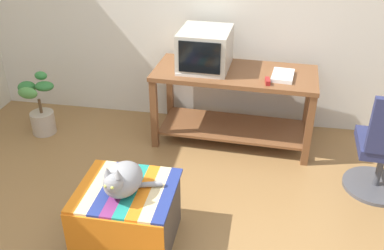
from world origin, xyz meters
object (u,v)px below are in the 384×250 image
at_px(tv_monitor, 205,49).
at_px(cat, 122,180).
at_px(ottoman_with_blanket, 128,215).
at_px(stapler, 268,81).
at_px(book, 283,76).
at_px(keyboard, 199,73).
at_px(potted_plant, 40,109).
at_px(desk, 234,94).

relative_size(tv_monitor, cat, 1.39).
height_order(ottoman_with_blanket, stapler, stapler).
xyz_separation_m(ottoman_with_blanket, cat, (-0.00, -0.04, 0.33)).
bearing_deg(ottoman_with_blanket, book, 55.24).
bearing_deg(keyboard, book, 5.95).
height_order(keyboard, potted_plant, keyboard).
distance_m(ottoman_with_blanket, stapler, 1.61).
bearing_deg(tv_monitor, keyboard, -95.91).
distance_m(book, potted_plant, 2.33).
xyz_separation_m(keyboard, book, (0.72, 0.06, 0.01)).
height_order(tv_monitor, book, tv_monitor).
bearing_deg(potted_plant, keyboard, 2.88).
bearing_deg(ottoman_with_blanket, stapler, 55.87).
relative_size(keyboard, stapler, 3.64).
distance_m(book, cat, 1.77).
height_order(keyboard, stapler, stapler).
height_order(cat, stapler, stapler).
bearing_deg(desk, stapler, -34.14).
distance_m(tv_monitor, keyboard, 0.24).
bearing_deg(desk, potted_plant, -171.23).
distance_m(keyboard, potted_plant, 1.62).
height_order(desk, book, book).
relative_size(tv_monitor, stapler, 4.75).
xyz_separation_m(tv_monitor, stapler, (0.57, -0.26, -0.15)).
distance_m(ottoman_with_blanket, cat, 0.33).
bearing_deg(ottoman_with_blanket, keyboard, 79.22).
distance_m(desk, book, 0.49).
xyz_separation_m(tv_monitor, keyboard, (-0.03, -0.17, -0.16)).
distance_m(cat, stapler, 1.57).
bearing_deg(stapler, desk, 136.46).
xyz_separation_m(book, cat, (-0.98, -1.46, -0.18)).
distance_m(keyboard, stapler, 0.61).
bearing_deg(cat, stapler, 65.93).
distance_m(tv_monitor, potted_plant, 1.71).
height_order(book, cat, book).
bearing_deg(potted_plant, desk, 6.35).
bearing_deg(stapler, keyboard, 164.63).
xyz_separation_m(desk, stapler, (0.29, -0.22, 0.24)).
xyz_separation_m(book, stapler, (-0.13, -0.15, 0.00)).
bearing_deg(tv_monitor, stapler, -22.16).
bearing_deg(tv_monitor, potted_plant, -168.51).
bearing_deg(stapler, ottoman_with_blanket, -131.11).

